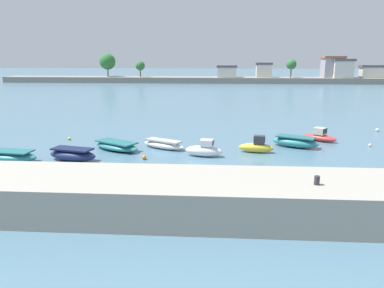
# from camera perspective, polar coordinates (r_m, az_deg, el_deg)

# --- Properties ---
(ground_plane) EXTENTS (400.00, 400.00, 0.00)m
(ground_plane) POSITION_cam_1_polar(r_m,az_deg,el_deg) (29.00, -1.81, -5.21)
(ground_plane) COLOR slate
(seawall_embankment) EXTENTS (83.87, 5.57, 2.25)m
(seawall_embankment) POSITION_cam_1_polar(r_m,az_deg,el_deg) (22.58, -3.47, -7.75)
(seawall_embankment) COLOR #9E998C
(seawall_embankment) RESTS_ON ground
(mooring_bollard) EXTENTS (0.30, 0.30, 0.49)m
(mooring_bollard) POSITION_cam_1_polar(r_m,az_deg,el_deg) (22.05, 18.09, -5.16)
(mooring_bollard) COLOR #2D2D33
(mooring_bollard) RESTS_ON seawall_embankment
(moored_boat_0) EXTENTS (5.46, 2.57, 0.98)m
(moored_boat_0) POSITION_cam_1_polar(r_m,az_deg,el_deg) (37.08, -25.62, -1.63)
(moored_boat_0) COLOR teal
(moored_boat_0) RESTS_ON ground
(moored_boat_1) EXTENTS (4.75, 2.71, 1.11)m
(moored_boat_1) POSITION_cam_1_polar(r_m,az_deg,el_deg) (35.28, -17.33, -1.51)
(moored_boat_1) COLOR navy
(moored_boat_1) RESTS_ON ground
(moored_boat_2) EXTENTS (5.58, 4.45, 0.87)m
(moored_boat_2) POSITION_cam_1_polar(r_m,az_deg,el_deg) (37.99, -11.16, -0.28)
(moored_boat_2) COLOR teal
(moored_boat_2) RESTS_ON ground
(moored_boat_3) EXTENTS (4.76, 3.31, 0.88)m
(moored_boat_3) POSITION_cam_1_polar(r_m,az_deg,el_deg) (37.94, -4.24, -0.07)
(moored_boat_3) COLOR white
(moored_boat_3) RESTS_ON ground
(moored_boat_4) EXTENTS (3.59, 1.77, 1.58)m
(moored_boat_4) POSITION_cam_1_polar(r_m,az_deg,el_deg) (35.01, 1.81, -0.88)
(moored_boat_4) COLOR white
(moored_boat_4) RESTS_ON ground
(moored_boat_5) EXTENTS (3.42, 1.49, 1.65)m
(moored_boat_5) POSITION_cam_1_polar(r_m,az_deg,el_deg) (36.86, 9.61, -0.36)
(moored_boat_5) COLOR yellow
(moored_boat_5) RESTS_ON ground
(moored_boat_6) EXTENTS (4.91, 3.52, 1.10)m
(moored_boat_6) POSITION_cam_1_polar(r_m,az_deg,el_deg) (39.78, 15.13, 0.30)
(moored_boat_6) COLOR teal
(moored_boat_6) RESTS_ON ground
(moored_boat_7) EXTENTS (3.68, 3.37, 1.43)m
(moored_boat_7) POSITION_cam_1_polar(r_m,az_deg,el_deg) (43.38, 18.49, 1.10)
(moored_boat_7) COLOR #C63833
(moored_boat_7) RESTS_ON ground
(mooring_buoy_0) EXTENTS (0.40, 0.40, 0.40)m
(mooring_buoy_0) POSITION_cam_1_polar(r_m,az_deg,el_deg) (34.32, -7.14, -1.98)
(mooring_buoy_0) COLOR orange
(mooring_buoy_0) RESTS_ON ground
(mooring_buoy_1) EXTENTS (0.31, 0.31, 0.31)m
(mooring_buoy_1) POSITION_cam_1_polar(r_m,az_deg,el_deg) (42.65, 24.95, -0.16)
(mooring_buoy_1) COLOR white
(mooring_buoy_1) RESTS_ON ground
(mooring_buoy_2) EXTENTS (0.27, 0.27, 0.27)m
(mooring_buoy_2) POSITION_cam_1_polar(r_m,az_deg,el_deg) (34.01, -24.54, -3.38)
(mooring_buoy_2) COLOR red
(mooring_buoy_2) RESTS_ON ground
(mooring_buoy_3) EXTENTS (0.35, 0.35, 0.35)m
(mooring_buoy_3) POSITION_cam_1_polar(r_m,az_deg,el_deg) (43.66, -17.78, 0.79)
(mooring_buoy_3) COLOR yellow
(mooring_buoy_3) RESTS_ON ground
(mooring_buoy_4) EXTENTS (0.40, 0.40, 0.40)m
(mooring_buoy_4) POSITION_cam_1_polar(r_m,az_deg,el_deg) (51.21, 25.86, 1.91)
(mooring_buoy_4) COLOR white
(mooring_buoy_4) RESTS_ON ground
(distant_shoreline) EXTENTS (129.57, 8.17, 8.90)m
(distant_shoreline) POSITION_cam_1_polar(r_m,az_deg,el_deg) (121.11, 5.87, 10.05)
(distant_shoreline) COLOR gray
(distant_shoreline) RESTS_ON ground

